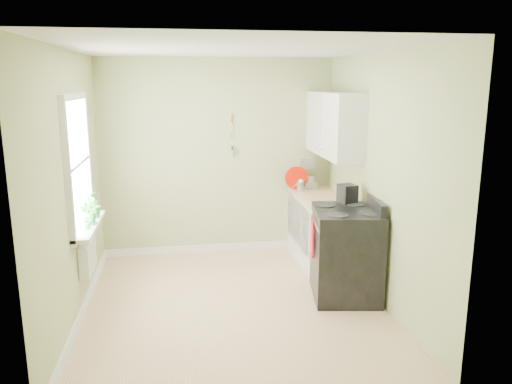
{
  "coord_description": "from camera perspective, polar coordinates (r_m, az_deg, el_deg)",
  "views": [
    {
      "loc": [
        -0.55,
        -5.03,
        2.39
      ],
      "look_at": [
        0.34,
        0.55,
        1.13
      ],
      "focal_mm": 35.0,
      "sensor_mm": 36.0,
      "label": 1
    }
  ],
  "objects": [
    {
      "name": "wall_left",
      "position": [
        5.24,
        -20.48,
        0.33
      ],
      "size": [
        0.02,
        3.6,
        2.7
      ],
      "primitive_type": "cube",
      "color": "#B1B87D",
      "rests_on": "floor"
    },
    {
      "name": "floor",
      "position": [
        5.6,
        -2.57,
        -12.81
      ],
      "size": [
        3.2,
        3.6,
        0.02
      ],
      "primitive_type": "cube",
      "color": "tan",
      "rests_on": "ground"
    },
    {
      "name": "red_tray",
      "position": [
        6.96,
        4.66,
        1.61
      ],
      "size": [
        0.33,
        0.13,
        0.32
      ],
      "primitive_type": "cylinder",
      "rotation": [
        1.45,
        0.0,
        -0.24
      ],
      "color": "#9D0E00",
      "rests_on": "countertop"
    },
    {
      "name": "wall_utensils",
      "position": [
        6.9,
        -2.72,
        5.7
      ],
      "size": [
        0.02,
        0.14,
        0.58
      ],
      "color": "beige",
      "rests_on": "wall_back"
    },
    {
      "name": "wall_back",
      "position": [
        6.94,
        -4.38,
        3.92
      ],
      "size": [
        3.2,
        0.02,
        2.7
      ],
      "primitive_type": "cube",
      "color": "#B1B87D",
      "rests_on": "floor"
    },
    {
      "name": "base_cabinets",
      "position": [
        6.6,
        7.71,
        -4.76
      ],
      "size": [
        0.6,
        1.6,
        0.87
      ],
      "primitive_type": "cube",
      "color": "white",
      "rests_on": "floor"
    },
    {
      "name": "window_sill",
      "position": [
        5.62,
        -18.53,
        -3.68
      ],
      "size": [
        0.18,
        1.14,
        0.04
      ],
      "primitive_type": "cube",
      "color": "white",
      "rests_on": "wall_left"
    },
    {
      "name": "stove",
      "position": [
        5.72,
        10.25,
        -6.82
      ],
      "size": [
        0.84,
        0.93,
        1.14
      ],
      "color": "black",
      "rests_on": "floor"
    },
    {
      "name": "plant_a",
      "position": [
        5.4,
        -18.86,
        -2.6
      ],
      "size": [
        0.17,
        0.14,
        0.28
      ],
      "primitive_type": "imported",
      "rotation": [
        0.0,
        0.0,
        0.28
      ],
      "color": "#297B2D",
      "rests_on": "window_sill"
    },
    {
      "name": "kettle",
      "position": [
        6.83,
        5.12,
        0.77
      ],
      "size": [
        0.17,
        0.1,
        0.18
      ],
      "color": "silver",
      "rests_on": "countertop"
    },
    {
      "name": "coffee_maker",
      "position": [
        5.89,
        10.35,
        -0.71
      ],
      "size": [
        0.22,
        0.23,
        0.31
      ],
      "color": "black",
      "rests_on": "countertop"
    },
    {
      "name": "countertop",
      "position": [
        6.48,
        7.74,
        -0.92
      ],
      "size": [
        0.64,
        1.6,
        0.04
      ],
      "primitive_type": "cube",
      "color": "beige",
      "rests_on": "base_cabinets"
    },
    {
      "name": "plant_b",
      "position": [
        5.61,
        -18.49,
        -1.98
      ],
      "size": [
        0.2,
        0.2,
        0.28
      ],
      "primitive_type": "imported",
      "rotation": [
        0.0,
        0.0,
        2.3
      ],
      "color": "#297B2D",
      "rests_on": "window_sill"
    },
    {
      "name": "radiator",
      "position": [
        5.68,
        -18.68,
        -7.02
      ],
      "size": [
        0.12,
        0.5,
        0.35
      ],
      "primitive_type": "cube",
      "color": "white",
      "rests_on": "wall_left"
    },
    {
      "name": "upper_cabinets",
      "position": [
        6.46,
        8.89,
        7.64
      ],
      "size": [
        0.35,
        1.4,
        0.8
      ],
      "primitive_type": "cube",
      "color": "white",
      "rests_on": "wall_right"
    },
    {
      "name": "jar",
      "position": [
        5.77,
        8.18,
        -2.0
      ],
      "size": [
        0.07,
        0.07,
        0.08
      ],
      "color": "beige",
      "rests_on": "countertop"
    },
    {
      "name": "wall_right",
      "position": [
        5.57,
        13.98,
        1.44
      ],
      "size": [
        0.02,
        3.6,
        2.7
      ],
      "primitive_type": "cube",
      "color": "#B1B87D",
      "rests_on": "floor"
    },
    {
      "name": "stand_mixer",
      "position": [
        7.13,
        5.8,
        2.06
      ],
      "size": [
        0.24,
        0.38,
        0.44
      ],
      "color": "#B2B2B7",
      "rests_on": "countertop"
    },
    {
      "name": "ceiling",
      "position": [
        5.07,
        -2.88,
        16.18
      ],
      "size": [
        3.2,
        3.6,
        0.02
      ],
      "primitive_type": "cube",
      "color": "white",
      "rests_on": "wall_back"
    },
    {
      "name": "plant_c",
      "position": [
        5.84,
        -18.13,
        -1.32
      ],
      "size": [
        0.21,
        0.21,
        0.3
      ],
      "primitive_type": "imported",
      "rotation": [
        0.0,
        0.0,
        4.46
      ],
      "color": "#297B2D",
      "rests_on": "window_sill"
    },
    {
      "name": "window",
      "position": [
        5.49,
        -19.77,
        3.04
      ],
      "size": [
        0.06,
        1.14,
        1.44
      ],
      "color": "white",
      "rests_on": "wall_left"
    }
  ]
}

